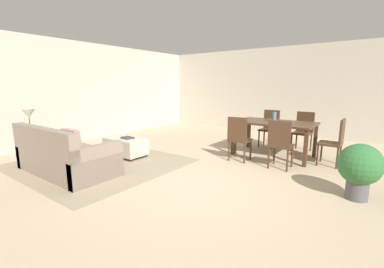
{
  "coord_description": "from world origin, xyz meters",
  "views": [
    {
      "loc": [
        2.3,
        -3.3,
        1.55
      ],
      "look_at": [
        -0.6,
        0.63,
        0.62
      ],
      "focal_mm": 24.23,
      "sensor_mm": 36.0,
      "label": 1
    }
  ],
  "objects_px": {
    "table_lamp": "(29,114)",
    "potted_plant": "(360,167)",
    "vase_centerpiece": "(274,117)",
    "ottoman_table": "(126,146)",
    "dining_chair_far_left": "(270,126)",
    "dining_chair_head_east": "(335,140)",
    "dining_chair_near_right": "(280,142)",
    "dining_chair_near_left": "(239,136)",
    "couch": "(65,157)",
    "side_table": "(32,140)",
    "dining_table": "(274,126)",
    "dining_chair_far_right": "(303,129)",
    "book_on_ottoman": "(127,138)"
  },
  "relations": [
    {
      "from": "side_table",
      "to": "table_lamp",
      "type": "distance_m",
      "value": 0.52
    },
    {
      "from": "table_lamp",
      "to": "dining_chair_far_left",
      "type": "xyz_separation_m",
      "value": [
        3.48,
        4.16,
        -0.44
      ]
    },
    {
      "from": "table_lamp",
      "to": "potted_plant",
      "type": "bearing_deg",
      "value": 17.9
    },
    {
      "from": "ottoman_table",
      "to": "potted_plant",
      "type": "height_order",
      "value": "potted_plant"
    },
    {
      "from": "dining_chair_near_left",
      "to": "dining_chair_near_right",
      "type": "bearing_deg",
      "value": -0.38
    },
    {
      "from": "dining_chair_far_left",
      "to": "dining_chair_head_east",
      "type": "relative_size",
      "value": 1.0
    },
    {
      "from": "couch",
      "to": "vase_centerpiece",
      "type": "bearing_deg",
      "value": 52.38
    },
    {
      "from": "dining_table",
      "to": "potted_plant",
      "type": "relative_size",
      "value": 2.13
    },
    {
      "from": "couch",
      "to": "dining_chair_near_right",
      "type": "relative_size",
      "value": 2.13
    },
    {
      "from": "potted_plant",
      "to": "dining_table",
      "type": "bearing_deg",
      "value": 138.49
    },
    {
      "from": "dining_chair_head_east",
      "to": "vase_centerpiece",
      "type": "bearing_deg",
      "value": 176.96
    },
    {
      "from": "dining_chair_near_left",
      "to": "book_on_ottoman",
      "type": "bearing_deg",
      "value": -151.68
    },
    {
      "from": "couch",
      "to": "ottoman_table",
      "type": "bearing_deg",
      "value": 89.09
    },
    {
      "from": "dining_table",
      "to": "couch",
      "type": "bearing_deg",
      "value": -128.13
    },
    {
      "from": "dining_chair_near_right",
      "to": "dining_chair_far_right",
      "type": "distance_m",
      "value": 1.72
    },
    {
      "from": "side_table",
      "to": "dining_chair_head_east",
      "type": "distance_m",
      "value": 6.05
    },
    {
      "from": "dining_chair_near_right",
      "to": "dining_chair_far_left",
      "type": "relative_size",
      "value": 1.0
    },
    {
      "from": "table_lamp",
      "to": "book_on_ottoman",
      "type": "xyz_separation_m",
      "value": [
        1.37,
        1.35,
        -0.54
      ]
    },
    {
      "from": "dining_chair_far_left",
      "to": "dining_chair_far_right",
      "type": "bearing_deg",
      "value": 2.11
    },
    {
      "from": "side_table",
      "to": "couch",
      "type": "bearing_deg",
      "value": -0.07
    },
    {
      "from": "dining_chair_near_left",
      "to": "vase_centerpiece",
      "type": "relative_size",
      "value": 4.49
    },
    {
      "from": "ottoman_table",
      "to": "side_table",
      "type": "distance_m",
      "value": 1.88
    },
    {
      "from": "couch",
      "to": "dining_chair_far_right",
      "type": "relative_size",
      "value": 2.13
    },
    {
      "from": "dining_chair_near_left",
      "to": "dining_chair_far_left",
      "type": "relative_size",
      "value": 1.0
    },
    {
      "from": "side_table",
      "to": "vase_centerpiece",
      "type": "relative_size",
      "value": 2.68
    },
    {
      "from": "table_lamp",
      "to": "dining_table",
      "type": "distance_m",
      "value": 5.11
    },
    {
      "from": "dining_chair_near_right",
      "to": "dining_chair_head_east",
      "type": "height_order",
      "value": "same"
    },
    {
      "from": "dining_chair_far_right",
      "to": "vase_centerpiece",
      "type": "height_order",
      "value": "vase_centerpiece"
    },
    {
      "from": "side_table",
      "to": "dining_chair_far_right",
      "type": "bearing_deg",
      "value": 44.37
    },
    {
      "from": "table_lamp",
      "to": "potted_plant",
      "type": "xyz_separation_m",
      "value": [
        5.58,
        1.8,
        -0.5
      ]
    },
    {
      "from": "vase_centerpiece",
      "to": "ottoman_table",
      "type": "bearing_deg",
      "value": -141.94
    },
    {
      "from": "dining_chair_near_right",
      "to": "dining_chair_far_right",
      "type": "relative_size",
      "value": 1.0
    },
    {
      "from": "couch",
      "to": "side_table",
      "type": "xyz_separation_m",
      "value": [
        -1.28,
        0.0,
        0.15
      ]
    },
    {
      "from": "dining_chair_far_right",
      "to": "vase_centerpiece",
      "type": "relative_size",
      "value": 4.49
    },
    {
      "from": "dining_table",
      "to": "ottoman_table",
      "type": "bearing_deg",
      "value": -142.66
    },
    {
      "from": "couch",
      "to": "dining_chair_far_left",
      "type": "distance_m",
      "value": 4.72
    },
    {
      "from": "dining_table",
      "to": "dining_chair_far_left",
      "type": "height_order",
      "value": "dining_chair_far_left"
    },
    {
      "from": "vase_centerpiece",
      "to": "potted_plant",
      "type": "relative_size",
      "value": 0.26
    },
    {
      "from": "dining_chair_near_left",
      "to": "dining_chair_head_east",
      "type": "relative_size",
      "value": 1.0
    },
    {
      "from": "side_table",
      "to": "book_on_ottoman",
      "type": "height_order",
      "value": "side_table"
    },
    {
      "from": "table_lamp",
      "to": "dining_chair_far_left",
      "type": "bearing_deg",
      "value": 50.07
    },
    {
      "from": "dining_chair_near_right",
      "to": "potted_plant",
      "type": "height_order",
      "value": "dining_chair_near_right"
    },
    {
      "from": "side_table",
      "to": "dining_chair_head_east",
      "type": "bearing_deg",
      "value": 32.85
    },
    {
      "from": "potted_plant",
      "to": "ottoman_table",
      "type": "bearing_deg",
      "value": -173.86
    },
    {
      "from": "table_lamp",
      "to": "dining_chair_near_right",
      "type": "xyz_separation_m",
      "value": [
        4.29,
        2.47,
        -0.44
      ]
    },
    {
      "from": "dining_chair_far_right",
      "to": "ottoman_table",
      "type": "bearing_deg",
      "value": -136.28
    },
    {
      "from": "ottoman_table",
      "to": "dining_chair_far_right",
      "type": "xyz_separation_m",
      "value": [
        2.98,
        2.85,
        0.29
      ]
    },
    {
      "from": "dining_chair_far_right",
      "to": "dining_chair_near_left",
      "type": "bearing_deg",
      "value": -115.89
    },
    {
      "from": "side_table",
      "to": "dining_chair_head_east",
      "type": "relative_size",
      "value": 0.6
    },
    {
      "from": "couch",
      "to": "dining_chair_head_east",
      "type": "relative_size",
      "value": 2.13
    }
  ]
}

